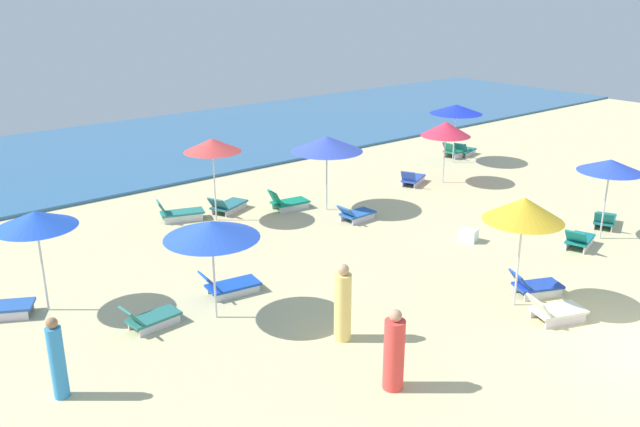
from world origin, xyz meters
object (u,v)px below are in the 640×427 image
object	(u,v)px
lounge_chair_0_1	(555,311)
lounge_chair_2_1	(356,214)
lounge_chair_3_0	(150,318)
umbrella_3	(212,230)
lounge_chair_2_0	(287,202)
umbrella_2	(327,144)
umbrella_5	(212,145)
umbrella_1	(456,109)
lounge_chair_5_1	(179,213)
cooler_box_0	(468,235)
umbrella_6	(35,220)
beachgoer_2	(343,305)
umbrella_4	(610,166)
umbrella_7	(446,129)
lounge_chair_0_0	(534,286)
lounge_chair_1_0	(464,150)
umbrella_0	(524,209)
lounge_chair_4_1	(579,240)
lounge_chair_5_0	(227,205)
lounge_chair_4_0	(605,220)
lounge_chair_7_0	(412,179)
lounge_chair_3_1	(229,285)
beachgoer_0	(57,360)
lounge_chair_1_1	(456,151)
beachgoer_1	(394,352)

from	to	relation	value
lounge_chair_0_1	lounge_chair_2_1	xyz separation A→B (m)	(1.04, 7.84, -0.02)
lounge_chair_3_0	umbrella_3	bearing A→B (deg)	-115.01
lounge_chair_2_0	lounge_chair_2_1	bearing A→B (deg)	-148.36
umbrella_2	umbrella_5	xyz separation A→B (m)	(-3.47, 1.43, 0.21)
lounge_chair_0_1	umbrella_1	world-z (taller)	umbrella_1
lounge_chair_5_1	cooler_box_0	world-z (taller)	lounge_chair_5_1
lounge_chair_2_1	lounge_chair_5_1	xyz separation A→B (m)	(-4.40, 3.64, 0.03)
umbrella_6	beachgoer_2	bearing A→B (deg)	-50.29
umbrella_4	umbrella_6	size ratio (longest dim) A/B	1.00
lounge_chair_0_1	umbrella_4	size ratio (longest dim) A/B	0.58
umbrella_7	cooler_box_0	bearing A→B (deg)	-132.22
lounge_chair_0_0	lounge_chair_1_0	distance (m)	14.11
umbrella_0	umbrella_4	world-z (taller)	umbrella_0
lounge_chair_2_0	lounge_chair_4_1	xyz separation A→B (m)	(4.43, -8.17, 0.01)
beachgoer_2	lounge_chair_5_0	bearing A→B (deg)	20.03
umbrella_0	cooler_box_0	xyz separation A→B (m)	(2.47, 3.35, -2.23)
umbrella_3	lounge_chair_4_0	xyz separation A→B (m)	(12.58, -2.54, -1.92)
lounge_chair_3_0	lounge_chair_7_0	world-z (taller)	lounge_chair_7_0
lounge_chair_2_0	umbrella_3	size ratio (longest dim) A/B	0.60
lounge_chair_3_0	lounge_chair_1_0	bearing A→B (deg)	-77.23
lounge_chair_3_1	umbrella_6	distance (m)	4.67
lounge_chair_3_1	umbrella_5	bearing A→B (deg)	-19.04
lounge_chair_0_1	umbrella_1	xyz separation A→B (m)	(9.29, 10.73, 2.04)
beachgoer_0	umbrella_6	bearing A→B (deg)	166.57
lounge_chair_0_1	umbrella_0	bearing A→B (deg)	23.34
lounge_chair_2_1	beachgoer_0	xyz separation A→B (m)	(-10.70, -3.71, 0.54)
beachgoer_0	beachgoer_2	bearing A→B (deg)	73.62
umbrella_0	umbrella_3	bearing A→B (deg)	145.78
lounge_chair_2_1	lounge_chair_4_1	size ratio (longest dim) A/B	0.89
umbrella_7	cooler_box_0	xyz separation A→B (m)	(-4.13, -4.55, -1.92)
lounge_chair_3_1	lounge_chair_5_0	bearing A→B (deg)	-22.81
lounge_chair_0_0	lounge_chair_3_1	bearing A→B (deg)	74.39
lounge_chair_1_1	beachgoer_1	bearing A→B (deg)	122.83
lounge_chair_2_1	umbrella_3	bearing A→B (deg)	110.73
lounge_chair_0_0	umbrella_1	distance (m)	13.05
lounge_chair_1_1	umbrella_7	bearing A→B (deg)	119.76
lounge_chair_4_1	lounge_chair_5_1	size ratio (longest dim) A/B	0.90
umbrella_4	beachgoer_1	size ratio (longest dim) A/B	1.49
lounge_chair_5_1	umbrella_6	world-z (taller)	umbrella_6
beachgoer_2	lounge_chair_3_1	bearing A→B (deg)	48.33
beachgoer_2	umbrella_6	bearing A→B (deg)	75.85
lounge_chair_3_1	umbrella_7	distance (m)	12.11
lounge_chair_1_1	umbrella_2	xyz separation A→B (m)	(-9.06, -1.92, 2.01)
umbrella_2	umbrella_6	distance (m)	9.87
lounge_chair_0_0	lounge_chair_1_0	xyz separation A→B (m)	(9.82, 10.13, -0.02)
lounge_chair_2_0	lounge_chair_0_0	bearing A→B (deg)	-167.33
beachgoer_0	cooler_box_0	world-z (taller)	beachgoer_0
lounge_chair_4_1	umbrella_7	distance (m)	7.49
lounge_chair_2_1	lounge_chair_5_0	bearing A→B (deg)	37.47
lounge_chair_1_0	beachgoer_1	bearing A→B (deg)	111.22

